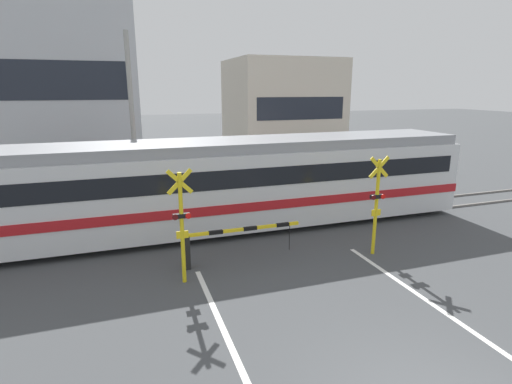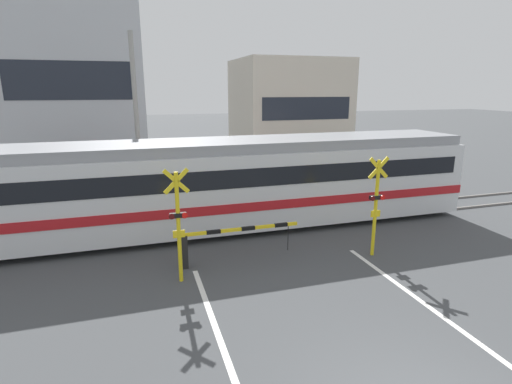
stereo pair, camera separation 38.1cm
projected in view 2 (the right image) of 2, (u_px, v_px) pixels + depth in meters
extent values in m
cube|color=gray|center=(253.00, 230.00, 14.72)|extent=(50.00, 0.10, 0.08)
cube|color=gray|center=(242.00, 218.00, 16.05)|extent=(50.00, 0.10, 0.08)
cube|color=white|center=(487.00, 349.00, 8.04)|extent=(0.14, 10.66, 0.01)
cube|color=silver|center=(185.00, 190.00, 14.33)|extent=(21.72, 2.99, 2.72)
cube|color=gray|center=(183.00, 147.00, 13.95)|extent=(21.50, 2.63, 0.36)
cube|color=red|center=(185.00, 200.00, 14.44)|extent=(21.74, 3.05, 0.32)
cube|color=black|center=(184.00, 173.00, 14.18)|extent=(20.85, 3.03, 0.64)
cylinder|color=black|center=(358.00, 211.00, 15.90)|extent=(0.76, 0.12, 0.76)
cylinder|color=black|center=(341.00, 201.00, 17.22)|extent=(0.76, 0.12, 0.76)
cube|color=black|center=(184.00, 252.00, 11.60)|extent=(0.20, 0.20, 1.00)
cube|color=yellow|center=(242.00, 229.00, 11.97)|extent=(3.52, 0.09, 0.09)
cube|color=black|center=(213.00, 232.00, 11.72)|extent=(0.42, 0.10, 0.10)
cube|color=black|center=(248.00, 228.00, 12.02)|extent=(0.42, 0.10, 0.10)
cube|color=black|center=(281.00, 225.00, 12.32)|extent=(0.42, 0.10, 0.10)
cylinder|color=black|center=(288.00, 238.00, 12.51)|extent=(0.02, 0.02, 0.82)
cube|color=black|center=(286.00, 189.00, 18.89)|extent=(0.20, 0.20, 1.00)
cube|color=yellow|center=(251.00, 181.00, 18.25)|extent=(3.52, 0.09, 0.09)
cube|color=black|center=(269.00, 179.00, 18.50)|extent=(0.42, 0.10, 0.10)
cube|color=black|center=(247.00, 181.00, 18.20)|extent=(0.42, 0.10, 0.10)
cube|color=black|center=(224.00, 182.00, 17.90)|extent=(0.42, 0.10, 0.10)
cylinder|color=black|center=(219.00, 193.00, 17.95)|extent=(0.02, 0.02, 0.82)
cylinder|color=yellow|center=(179.00, 228.00, 10.55)|extent=(0.11, 0.11, 3.04)
cube|color=yellow|center=(176.00, 181.00, 10.23)|extent=(0.68, 0.04, 0.68)
cube|color=yellow|center=(176.00, 181.00, 10.23)|extent=(0.68, 0.04, 0.68)
cube|color=black|center=(178.00, 215.00, 10.46)|extent=(0.44, 0.12, 0.12)
cylinder|color=#4C0C0C|center=(172.00, 217.00, 10.34)|extent=(0.15, 0.03, 0.15)
cylinder|color=red|center=(185.00, 215.00, 10.44)|extent=(0.15, 0.03, 0.15)
cube|color=yellow|center=(179.00, 234.00, 10.57)|extent=(0.32, 0.03, 0.20)
cylinder|color=yellow|center=(375.00, 209.00, 12.26)|extent=(0.11, 0.11, 3.04)
cube|color=yellow|center=(379.00, 168.00, 11.94)|extent=(0.68, 0.04, 0.68)
cube|color=yellow|center=(379.00, 168.00, 11.94)|extent=(0.68, 0.04, 0.68)
cube|color=black|center=(376.00, 197.00, 12.17)|extent=(0.44, 0.12, 0.12)
cylinder|color=#4C0C0C|center=(373.00, 198.00, 12.05)|extent=(0.15, 0.03, 0.15)
cylinder|color=red|center=(383.00, 198.00, 12.15)|extent=(0.15, 0.03, 0.15)
cube|color=yellow|center=(375.00, 214.00, 12.28)|extent=(0.32, 0.03, 0.20)
cube|color=#B2B7BC|center=(78.00, 90.00, 24.12)|extent=(7.57, 6.57, 10.03)
cube|color=#1E232D|center=(70.00, 80.00, 20.95)|extent=(6.36, 0.03, 2.01)
cube|color=beige|center=(288.00, 111.00, 28.39)|extent=(7.13, 6.57, 7.06)
cube|color=#1E232D|center=(307.00, 108.00, 25.26)|extent=(5.99, 0.03, 1.41)
cylinder|color=gray|center=(136.00, 118.00, 18.50)|extent=(0.22, 0.22, 7.59)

